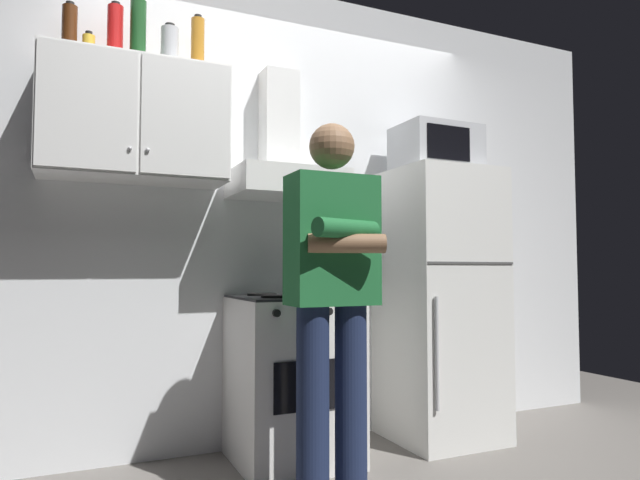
{
  "coord_description": "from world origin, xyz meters",
  "views": [
    {
      "loc": [
        -1.13,
        -2.52,
        1.0
      ],
      "look_at": [
        0.0,
        0.0,
        1.15
      ],
      "focal_mm": 31.18,
      "sensor_mm": 36.0,
      "label": 1
    }
  ],
  "objects_px": {
    "bottle_rum_dark": "(69,30)",
    "bottle_canister_steel": "(170,47)",
    "stove_oven": "(292,378)",
    "microwave": "(436,149)",
    "person_standing": "(333,293)",
    "range_hood": "(284,163)",
    "refrigerator": "(439,303)",
    "bottle_soda_red": "(115,33)",
    "bottle_wine_green": "(138,30)",
    "bottle_spice_jar": "(89,46)",
    "bottle_liquor_amber": "(198,45)",
    "upper_cabinet": "(135,121)"
  },
  "relations": [
    {
      "from": "upper_cabinet",
      "to": "bottle_canister_steel",
      "type": "relative_size",
      "value": 4.04
    },
    {
      "from": "bottle_liquor_amber",
      "to": "bottle_soda_red",
      "type": "distance_m",
      "value": 0.41
    },
    {
      "from": "bottle_canister_steel",
      "to": "refrigerator",
      "type": "bearing_deg",
      "value": -4.16
    },
    {
      "from": "bottle_canister_steel",
      "to": "bottle_soda_red",
      "type": "bearing_deg",
      "value": 174.37
    },
    {
      "from": "upper_cabinet",
      "to": "bottle_spice_jar",
      "type": "bearing_deg",
      "value": 169.61
    },
    {
      "from": "upper_cabinet",
      "to": "bottle_rum_dark",
      "type": "height_order",
      "value": "bottle_rum_dark"
    },
    {
      "from": "stove_oven",
      "to": "bottle_soda_red",
      "type": "distance_m",
      "value": 1.98
    },
    {
      "from": "bottle_liquor_amber",
      "to": "bottle_wine_green",
      "type": "relative_size",
      "value": 0.95
    },
    {
      "from": "bottle_rum_dark",
      "to": "bottle_canister_steel",
      "type": "height_order",
      "value": "bottle_rum_dark"
    },
    {
      "from": "microwave",
      "to": "bottle_spice_jar",
      "type": "height_order",
      "value": "bottle_spice_jar"
    },
    {
      "from": "person_standing",
      "to": "bottle_liquor_amber",
      "type": "height_order",
      "value": "bottle_liquor_amber"
    },
    {
      "from": "stove_oven",
      "to": "bottle_canister_steel",
      "type": "relative_size",
      "value": 3.92
    },
    {
      "from": "person_standing",
      "to": "bottle_liquor_amber",
      "type": "distance_m",
      "value": 1.56
    },
    {
      "from": "bottle_rum_dark",
      "to": "bottle_wine_green",
      "type": "distance_m",
      "value": 0.32
    },
    {
      "from": "upper_cabinet",
      "to": "bottle_soda_red",
      "type": "distance_m",
      "value": 0.45
    },
    {
      "from": "range_hood",
      "to": "bottle_wine_green",
      "type": "xyz_separation_m",
      "value": [
        -0.8,
        -0.02,
        0.61
      ]
    },
    {
      "from": "microwave",
      "to": "bottle_liquor_amber",
      "type": "distance_m",
      "value": 1.52
    },
    {
      "from": "bottle_wine_green",
      "to": "range_hood",
      "type": "bearing_deg",
      "value": 1.77
    },
    {
      "from": "bottle_wine_green",
      "to": "microwave",
      "type": "bearing_deg",
      "value": -2.72
    },
    {
      "from": "range_hood",
      "to": "person_standing",
      "type": "distance_m",
      "value": 1.01
    },
    {
      "from": "refrigerator",
      "to": "bottle_soda_red",
      "type": "distance_m",
      "value": 2.32
    },
    {
      "from": "range_hood",
      "to": "refrigerator",
      "type": "bearing_deg",
      "value": -7.55
    },
    {
      "from": "person_standing",
      "to": "microwave",
      "type": "bearing_deg",
      "value": 32.0
    },
    {
      "from": "upper_cabinet",
      "to": "microwave",
      "type": "relative_size",
      "value": 1.88
    },
    {
      "from": "upper_cabinet",
      "to": "bottle_spice_jar",
      "type": "relative_size",
      "value": 6.68
    },
    {
      "from": "stove_oven",
      "to": "microwave",
      "type": "xyz_separation_m",
      "value": [
        0.95,
        0.02,
        1.31
      ]
    },
    {
      "from": "microwave",
      "to": "bottle_wine_green",
      "type": "height_order",
      "value": "bottle_wine_green"
    },
    {
      "from": "person_standing",
      "to": "bottle_rum_dark",
      "type": "relative_size",
      "value": 6.17
    },
    {
      "from": "person_standing",
      "to": "bottle_canister_steel",
      "type": "bearing_deg",
      "value": 129.22
    },
    {
      "from": "upper_cabinet",
      "to": "bottle_soda_red",
      "type": "relative_size",
      "value": 3.03
    },
    {
      "from": "upper_cabinet",
      "to": "person_standing",
      "type": "relative_size",
      "value": 0.55
    },
    {
      "from": "stove_oven",
      "to": "bottle_rum_dark",
      "type": "height_order",
      "value": "bottle_rum_dark"
    },
    {
      "from": "bottle_canister_steel",
      "to": "microwave",
      "type": "bearing_deg",
      "value": -3.5
    },
    {
      "from": "person_standing",
      "to": "bottle_spice_jar",
      "type": "height_order",
      "value": "bottle_spice_jar"
    },
    {
      "from": "refrigerator",
      "to": "bottle_wine_green",
      "type": "distance_m",
      "value": 2.25
    },
    {
      "from": "person_standing",
      "to": "bottle_soda_red",
      "type": "distance_m",
      "value": 1.72
    },
    {
      "from": "person_standing",
      "to": "bottle_rum_dark",
      "type": "bearing_deg",
      "value": 144.08
    },
    {
      "from": "bottle_wine_green",
      "to": "bottle_soda_red",
      "type": "distance_m",
      "value": 0.11
    },
    {
      "from": "bottle_spice_jar",
      "to": "bottle_canister_steel",
      "type": "relative_size",
      "value": 0.6
    },
    {
      "from": "microwave",
      "to": "range_hood",
      "type": "bearing_deg",
      "value": 173.54
    },
    {
      "from": "range_hood",
      "to": "bottle_liquor_amber",
      "type": "xyz_separation_m",
      "value": [
        -0.49,
        0.02,
        0.6
      ]
    },
    {
      "from": "refrigerator",
      "to": "microwave",
      "type": "xyz_separation_m",
      "value": [
        -0.0,
        0.02,
        0.94
      ]
    },
    {
      "from": "upper_cabinet",
      "to": "bottle_spice_jar",
      "type": "distance_m",
      "value": 0.43
    },
    {
      "from": "range_hood",
      "to": "bottle_wine_green",
      "type": "relative_size",
      "value": 2.3
    },
    {
      "from": "upper_cabinet",
      "to": "stove_oven",
      "type": "distance_m",
      "value": 1.55
    },
    {
      "from": "bottle_spice_jar",
      "to": "bottle_wine_green",
      "type": "relative_size",
      "value": 0.41
    },
    {
      "from": "microwave",
      "to": "bottle_canister_steel",
      "type": "height_order",
      "value": "bottle_canister_steel"
    },
    {
      "from": "microwave",
      "to": "bottle_canister_steel",
      "type": "distance_m",
      "value": 1.64
    },
    {
      "from": "refrigerator",
      "to": "bottle_rum_dark",
      "type": "relative_size",
      "value": 6.02
    },
    {
      "from": "refrigerator",
      "to": "bottle_liquor_amber",
      "type": "distance_m",
      "value": 2.01
    }
  ]
}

